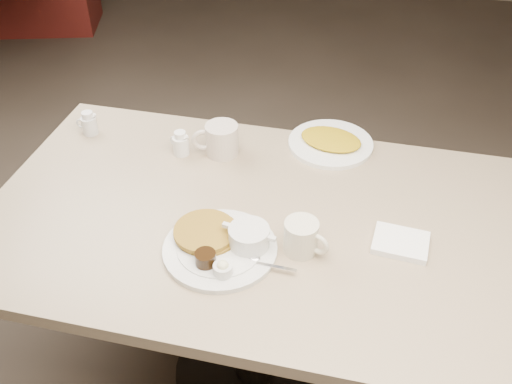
% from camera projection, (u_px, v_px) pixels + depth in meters
% --- Properties ---
extents(diner_table, '(1.50, 0.90, 0.75)m').
position_uv_depth(diner_table, '(254.00, 259.00, 1.68)').
color(diner_table, tan).
rests_on(diner_table, ground).
extents(main_plate, '(0.38, 0.34, 0.07)m').
position_uv_depth(main_plate, '(223.00, 243.00, 1.45)').
color(main_plate, silver).
rests_on(main_plate, diner_table).
extents(coffee_mug_near, '(0.13, 0.11, 0.09)m').
position_uv_depth(coffee_mug_near, '(302.00, 237.00, 1.44)').
color(coffee_mug_near, silver).
rests_on(coffee_mug_near, diner_table).
extents(napkin, '(0.15, 0.12, 0.02)m').
position_uv_depth(napkin, '(401.00, 243.00, 1.47)').
color(napkin, white).
rests_on(napkin, diner_table).
extents(coffee_mug_far, '(0.16, 0.13, 0.10)m').
position_uv_depth(coffee_mug_far, '(221.00, 140.00, 1.77)').
color(coffee_mug_far, beige).
rests_on(coffee_mug_far, diner_table).
extents(creamer_left, '(0.08, 0.06, 0.08)m').
position_uv_depth(creamer_left, '(89.00, 124.00, 1.87)').
color(creamer_left, silver).
rests_on(creamer_left, diner_table).
extents(creamer_right, '(0.07, 0.06, 0.08)m').
position_uv_depth(creamer_right, '(181.00, 144.00, 1.78)').
color(creamer_right, white).
rests_on(creamer_right, diner_table).
extents(hash_plate, '(0.33, 0.33, 0.04)m').
position_uv_depth(hash_plate, '(331.00, 142.00, 1.83)').
color(hash_plate, white).
rests_on(hash_plate, diner_table).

